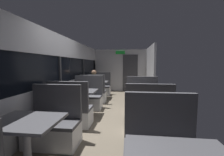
{
  "coord_description": "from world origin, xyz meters",
  "views": [
    {
      "loc": [
        0.47,
        -3.82,
        1.48
      ],
      "look_at": [
        -0.38,
        3.48,
        0.79
      ],
      "focal_mm": 23.19,
      "sensor_mm": 36.0,
      "label": 1
    }
  ],
  "objects_px": {
    "dining_table_far_window": "(97,84)",
    "bench_front_aisle_facing_entry": "(161,154)",
    "dining_table_rear_aisle": "(145,97)",
    "bench_mid_window_facing_end": "(71,112)",
    "bench_far_window_facing_end": "(94,94)",
    "coffee_cup_primary": "(95,80)",
    "dining_table_near_window": "(26,127)",
    "bench_far_window_facing_entry": "(100,88)",
    "bench_mid_window_facing_entry": "(88,99)",
    "bench_rear_aisle_facing_entry": "(142,102)",
    "seated_passenger": "(94,88)",
    "bench_near_window_facing_entry": "(54,127)",
    "bench_rear_aisle_facing_end": "(148,119)",
    "dining_table_mid_window": "(81,94)"
  },
  "relations": [
    {
      "from": "bench_front_aisle_facing_entry",
      "to": "seated_passenger",
      "type": "distance_m",
      "value": 4.13
    },
    {
      "from": "dining_table_far_window",
      "to": "bench_rear_aisle_facing_entry",
      "type": "relative_size",
      "value": 0.82
    },
    {
      "from": "dining_table_mid_window",
      "to": "bench_mid_window_facing_end",
      "type": "distance_m",
      "value": 0.77
    },
    {
      "from": "coffee_cup_primary",
      "to": "bench_front_aisle_facing_entry",
      "type": "bearing_deg",
      "value": -66.26
    },
    {
      "from": "bench_far_window_facing_end",
      "to": "seated_passenger",
      "type": "xyz_separation_m",
      "value": [
        0.0,
        0.07,
        0.21
      ]
    },
    {
      "from": "bench_far_window_facing_entry",
      "to": "dining_table_far_window",
      "type": "bearing_deg",
      "value": -90.0
    },
    {
      "from": "dining_table_mid_window",
      "to": "dining_table_rear_aisle",
      "type": "xyz_separation_m",
      "value": [
        1.79,
        -0.2,
        0.0
      ]
    },
    {
      "from": "bench_mid_window_facing_end",
      "to": "bench_rear_aisle_facing_end",
      "type": "distance_m",
      "value": 1.8
    },
    {
      "from": "dining_table_mid_window",
      "to": "bench_rear_aisle_facing_entry",
      "type": "bearing_deg",
      "value": 15.59
    },
    {
      "from": "bench_rear_aisle_facing_end",
      "to": "bench_rear_aisle_facing_entry",
      "type": "height_order",
      "value": "same"
    },
    {
      "from": "bench_far_window_facing_entry",
      "to": "seated_passenger",
      "type": "relative_size",
      "value": 0.87
    },
    {
      "from": "dining_table_mid_window",
      "to": "coffee_cup_primary",
      "type": "height_order",
      "value": "coffee_cup_primary"
    },
    {
      "from": "bench_far_window_facing_entry",
      "to": "bench_rear_aisle_facing_end",
      "type": "distance_m",
      "value": 4.22
    },
    {
      "from": "dining_table_near_window",
      "to": "bench_rear_aisle_facing_end",
      "type": "bearing_deg",
      "value": 36.48
    },
    {
      "from": "dining_table_far_window",
      "to": "bench_rear_aisle_facing_end",
      "type": "xyz_separation_m",
      "value": [
        1.79,
        -3.12,
        -0.31
      ]
    },
    {
      "from": "bench_front_aisle_facing_entry",
      "to": "bench_rear_aisle_facing_entry",
      "type": "height_order",
      "value": "same"
    },
    {
      "from": "bench_far_window_facing_end",
      "to": "dining_table_mid_window",
      "type": "bearing_deg",
      "value": -90.0
    },
    {
      "from": "bench_front_aisle_facing_entry",
      "to": "dining_table_rear_aisle",
      "type": "height_order",
      "value": "bench_front_aisle_facing_entry"
    },
    {
      "from": "bench_mid_window_facing_entry",
      "to": "seated_passenger",
      "type": "distance_m",
      "value": 0.92
    },
    {
      "from": "bench_far_window_facing_entry",
      "to": "bench_rear_aisle_facing_end",
      "type": "bearing_deg",
      "value": -64.9
    },
    {
      "from": "bench_near_window_facing_entry",
      "to": "bench_mid_window_facing_entry",
      "type": "xyz_separation_m",
      "value": [
        0.0,
        2.22,
        0.0
      ]
    },
    {
      "from": "dining_table_mid_window",
      "to": "bench_front_aisle_facing_entry",
      "type": "height_order",
      "value": "bench_front_aisle_facing_entry"
    },
    {
      "from": "dining_table_mid_window",
      "to": "dining_table_far_window",
      "type": "bearing_deg",
      "value": 90.0
    },
    {
      "from": "bench_far_window_facing_entry",
      "to": "coffee_cup_primary",
      "type": "relative_size",
      "value": 12.22
    },
    {
      "from": "bench_front_aisle_facing_entry",
      "to": "coffee_cup_primary",
      "type": "distance_m",
      "value": 4.75
    },
    {
      "from": "dining_table_near_window",
      "to": "dining_table_mid_window",
      "type": "distance_m",
      "value": 2.22
    },
    {
      "from": "dining_table_near_window",
      "to": "coffee_cup_primary",
      "type": "bearing_deg",
      "value": 91.46
    },
    {
      "from": "dining_table_rear_aisle",
      "to": "coffee_cup_primary",
      "type": "distance_m",
      "value": 3.07
    },
    {
      "from": "dining_table_near_window",
      "to": "bench_rear_aisle_facing_entry",
      "type": "relative_size",
      "value": 0.82
    },
    {
      "from": "bench_mid_window_facing_entry",
      "to": "bench_rear_aisle_facing_entry",
      "type": "relative_size",
      "value": 1.0
    },
    {
      "from": "bench_near_window_facing_entry",
      "to": "bench_far_window_facing_entry",
      "type": "bearing_deg",
      "value": 90.0
    },
    {
      "from": "dining_table_far_window",
      "to": "bench_rear_aisle_facing_end",
      "type": "relative_size",
      "value": 0.82
    },
    {
      "from": "dining_table_mid_window",
      "to": "seated_passenger",
      "type": "height_order",
      "value": "seated_passenger"
    },
    {
      "from": "bench_far_window_facing_end",
      "to": "bench_rear_aisle_facing_end",
      "type": "xyz_separation_m",
      "value": [
        1.79,
        -2.42,
        0.0
      ]
    },
    {
      "from": "dining_table_far_window",
      "to": "bench_far_window_facing_entry",
      "type": "bearing_deg",
      "value": 90.0
    },
    {
      "from": "dining_table_far_window",
      "to": "bench_front_aisle_facing_entry",
      "type": "relative_size",
      "value": 0.82
    },
    {
      "from": "dining_table_near_window",
      "to": "bench_front_aisle_facing_entry",
      "type": "relative_size",
      "value": 0.82
    },
    {
      "from": "bench_rear_aisle_facing_entry",
      "to": "dining_table_far_window",
      "type": "bearing_deg",
      "value": 136.08
    },
    {
      "from": "bench_front_aisle_facing_entry",
      "to": "dining_table_rear_aisle",
      "type": "relative_size",
      "value": 1.22
    },
    {
      "from": "seated_passenger",
      "to": "bench_near_window_facing_entry",
      "type": "bearing_deg",
      "value": -90.0
    },
    {
      "from": "bench_front_aisle_facing_entry",
      "to": "dining_table_rear_aisle",
      "type": "bearing_deg",
      "value": 90.0
    },
    {
      "from": "dining_table_far_window",
      "to": "bench_far_window_facing_end",
      "type": "bearing_deg",
      "value": -90.0
    },
    {
      "from": "bench_far_window_facing_end",
      "to": "seated_passenger",
      "type": "height_order",
      "value": "seated_passenger"
    },
    {
      "from": "bench_rear_aisle_facing_entry",
      "to": "seated_passenger",
      "type": "distance_m",
      "value": 2.11
    },
    {
      "from": "dining_table_rear_aisle",
      "to": "bench_mid_window_facing_end",
      "type": "bearing_deg",
      "value": -164.41
    },
    {
      "from": "bench_near_window_facing_entry",
      "to": "bench_rear_aisle_facing_entry",
      "type": "height_order",
      "value": "same"
    },
    {
      "from": "bench_far_window_facing_end",
      "to": "bench_rear_aisle_facing_entry",
      "type": "relative_size",
      "value": 1.0
    },
    {
      "from": "bench_far_window_facing_entry",
      "to": "bench_far_window_facing_end",
      "type": "bearing_deg",
      "value": -90.0
    },
    {
      "from": "bench_far_window_facing_end",
      "to": "coffee_cup_primary",
      "type": "distance_m",
      "value": 0.83
    },
    {
      "from": "bench_mid_window_facing_end",
      "to": "seated_passenger",
      "type": "height_order",
      "value": "seated_passenger"
    }
  ]
}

